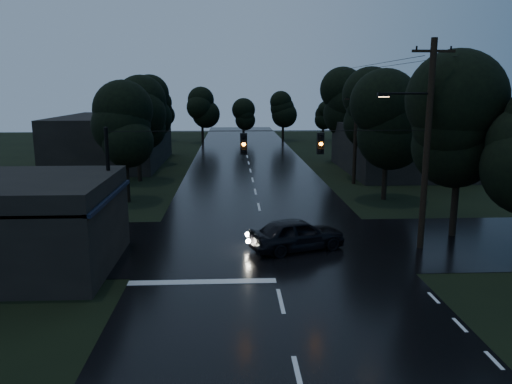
{
  "coord_description": "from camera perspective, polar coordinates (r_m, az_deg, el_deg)",
  "views": [
    {
      "loc": [
        -1.75,
        -12.15,
        7.72
      ],
      "look_at": [
        -0.54,
        12.69,
        2.55
      ],
      "focal_mm": 35.0,
      "sensor_mm": 36.0,
      "label": 1
    }
  ],
  "objects": [
    {
      "name": "main_road",
      "position": [
        42.89,
        -0.39,
        1.36
      ],
      "size": [
        12.0,
        120.0,
        0.02
      ],
      "primitive_type": "cube",
      "color": "black",
      "rests_on": "ground"
    },
    {
      "name": "tree_right_a",
      "position": [
        35.87,
        14.82,
        7.99
      ],
      "size": [
        4.2,
        4.2,
        8.85
      ],
      "color": "black",
      "rests_on": "ground"
    },
    {
      "name": "tree_left_b",
      "position": [
        42.93,
        -13.46,
        8.61
      ],
      "size": [
        4.2,
        4.2,
        8.85
      ],
      "color": "black",
      "rests_on": "ground"
    },
    {
      "name": "tree_right_b",
      "position": [
        43.69,
        12.45,
        9.2
      ],
      "size": [
        4.48,
        4.48,
        9.44
      ],
      "color": "black",
      "rests_on": "ground"
    },
    {
      "name": "tree_right_c",
      "position": [
        53.52,
        10.29,
        10.1
      ],
      "size": [
        4.76,
        4.76,
        10.03
      ],
      "color": "black",
      "rests_on": "ground"
    },
    {
      "name": "tree_left_c",
      "position": [
        52.86,
        -12.14,
        9.6
      ],
      "size": [
        4.48,
        4.48,
        9.44
      ],
      "color": "black",
      "rests_on": "ground"
    },
    {
      "name": "span_signals",
      "position": [
        23.39,
        2.91,
        5.64
      ],
      "size": [
        15.0,
        0.37,
        1.12
      ],
      "color": "black",
      "rests_on": "ground"
    },
    {
      "name": "car",
      "position": [
        24.36,
        4.7,
        -4.81
      ],
      "size": [
        5.06,
        3.35,
        1.6
      ],
      "primitive_type": "imported",
      "rotation": [
        0.0,
        0.0,
        1.91
      ],
      "color": "black",
      "rests_on": "ground"
    },
    {
      "name": "building_far_right",
      "position": [
        49.08,
        16.02,
        4.82
      ],
      "size": [
        10.0,
        14.0,
        4.4
      ],
      "primitive_type": "cube",
      "color": "black",
      "rests_on": "ground"
    },
    {
      "name": "utility_pole_far",
      "position": [
        41.57,
        11.29,
        6.21
      ],
      "size": [
        2.0,
        0.3,
        7.5
      ],
      "color": "black",
      "rests_on": "ground"
    },
    {
      "name": "tree_left_a",
      "position": [
        35.0,
        -14.85,
        7.29
      ],
      "size": [
        3.92,
        3.92,
        8.26
      ],
      "color": "black",
      "rests_on": "ground"
    },
    {
      "name": "cross_street",
      "position": [
        25.42,
        1.31,
        -5.95
      ],
      "size": [
        60.0,
        9.0,
        0.02
      ],
      "primitive_type": "cube",
      "color": "black",
      "rests_on": "ground"
    },
    {
      "name": "anchor_pole_left",
      "position": [
        24.32,
        -16.4,
        0.06
      ],
      "size": [
        0.18,
        0.18,
        6.0
      ],
      "primitive_type": "cylinder",
      "color": "black",
      "rests_on": "ground"
    },
    {
      "name": "tree_corner_near",
      "position": [
        27.82,
        22.41,
        7.3
      ],
      "size": [
        4.48,
        4.48,
        9.44
      ],
      "color": "black",
      "rests_on": "ground"
    },
    {
      "name": "building_far_left",
      "position": [
        53.83,
        -16.0,
        5.72
      ],
      "size": [
        10.0,
        16.0,
        5.0
      ],
      "primitive_type": "cube",
      "color": "black",
      "rests_on": "ground"
    },
    {
      "name": "utility_pole_main",
      "position": [
        25.02,
        18.8,
        5.47
      ],
      "size": [
        3.5,
        0.3,
        10.0
      ],
      "color": "black",
      "rests_on": "ground"
    },
    {
      "name": "ground",
      "position": [
        14.5,
        4.89,
        -20.47
      ],
      "size": [
        160.0,
        160.0,
        0.0
      ],
      "primitive_type": "plane",
      "color": "black",
      "rests_on": "ground"
    }
  ]
}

